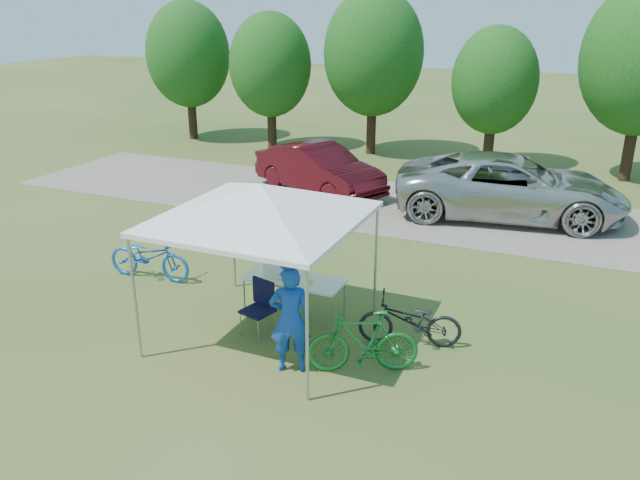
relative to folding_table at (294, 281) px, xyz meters
The scene contains 14 objects.
ground 1.10m from the folding_table, 101.74° to the right, with size 100.00×100.00×0.00m, color #2D5119.
gravel_strip 7.22m from the folding_table, 91.36° to the left, with size 24.00×5.00×0.02m, color gray.
canopy 2.11m from the folding_table, 101.74° to the right, with size 4.53×4.53×3.00m.
treeline 13.53m from the folding_table, 92.01° to the left, with size 24.89×4.28×6.30m.
folding_table is the anchor object (origin of this frame).
folding_chair 0.83m from the folding_table, 109.48° to the right, with size 0.59×0.62×0.95m.
cooler 0.37m from the folding_table, behind, with size 0.52×0.36×0.38m.
ice_cream_cup 0.38m from the folding_table, ahead, with size 0.07×0.07×0.05m, color #D0E836.
cyclist 1.82m from the folding_table, 65.97° to the right, with size 0.65×0.42×1.77m, color #143FA6.
bike_blue 3.54m from the folding_table, behind, with size 0.65×1.87×0.98m, color blue.
bike_green 2.21m from the folding_table, 35.38° to the right, with size 0.49×1.75×1.05m, color #19712C.
bike_dark 2.27m from the folding_table, ahead, with size 0.60×1.73×0.91m, color black.
minivan 8.04m from the folding_table, 69.51° to the left, with size 2.77×6.01×1.67m, color #B9B8B4.
sedan 8.14m from the folding_table, 110.32° to the left, with size 1.56×4.46×1.47m, color #490C13.
Camera 1 is at (4.73, -8.50, 5.40)m, focal length 35.00 mm.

